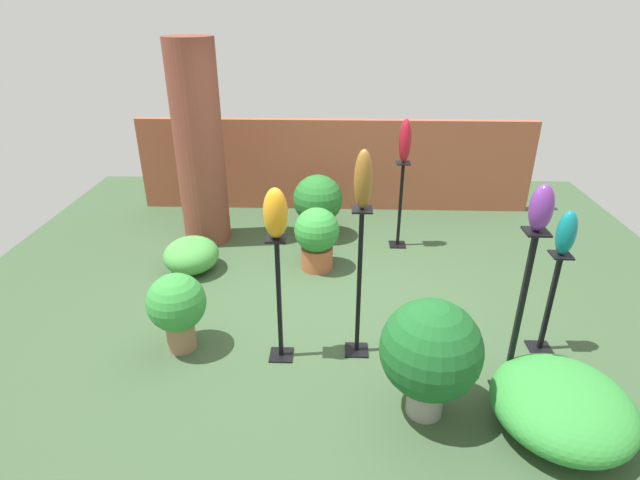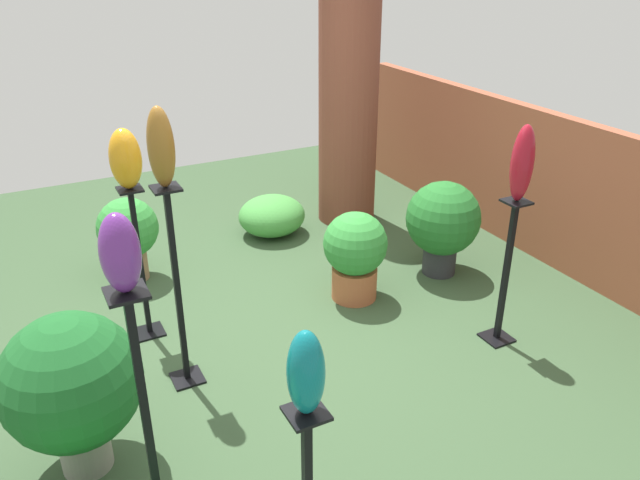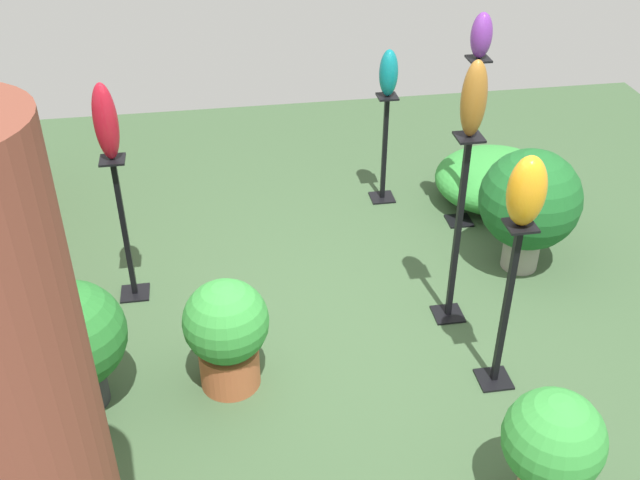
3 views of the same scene
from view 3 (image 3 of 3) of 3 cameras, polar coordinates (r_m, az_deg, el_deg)
name	(u,v)px [view 3 (image 3 of 3)]	position (r m, az deg, el deg)	size (l,w,h in m)	color
ground_plane	(354,348)	(4.90, 2.59, -8.22)	(8.00, 8.00, 0.00)	#385133
brick_pillar	(23,438)	(2.93, -21.67, -13.85)	(0.58, 0.58, 2.44)	brown
pedestal_ruby	(125,236)	(5.22, -14.60, 0.27)	(0.20, 0.20, 1.08)	black
pedestal_violet	(467,151)	(5.93, 11.17, 6.65)	(0.20, 0.20, 1.39)	black
pedestal_teal	(384,154)	(6.28, 4.92, 6.55)	(0.20, 0.20, 0.94)	black
pedestal_bronze	(457,239)	(4.87, 10.38, 0.05)	(0.20, 0.20, 1.35)	black
pedestal_amber	(505,315)	(4.47, 13.91, -5.53)	(0.20, 0.20, 1.14)	black
art_vase_ruby	(106,122)	(4.83, -16.01, 8.66)	(0.14, 0.15, 0.51)	maroon
art_vase_violet	(481,35)	(5.59, 12.20, 15.00)	(0.16, 0.15, 0.33)	#6B2D8C
art_vase_teal	(389,73)	(6.00, 5.25, 12.56)	(0.15, 0.15, 0.38)	#0F727A
art_vase_bronze	(474,99)	(4.42, 11.64, 10.49)	(0.14, 0.15, 0.46)	brown
art_vase_amber	(527,191)	(4.02, 15.47, 3.61)	(0.19, 0.21, 0.41)	orange
potted_plant_walkway_edge	(227,331)	(4.44, -7.12, -6.90)	(0.51, 0.51, 0.73)	#B25B38
potted_plant_near_pillar	(530,202)	(5.53, 15.68, 2.80)	(0.73, 0.73, 0.94)	gray
potted_plant_front_right	(552,445)	(3.92, 17.28, -14.67)	(0.50, 0.50, 0.72)	#936B4C
potted_plant_mid_right	(72,339)	(4.46, -18.41, -7.18)	(0.63, 0.63, 0.82)	#2D2D33
foliage_bed_west	(496,179)	(6.47, 13.24, 4.51)	(0.98, 1.02, 0.44)	#338C38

